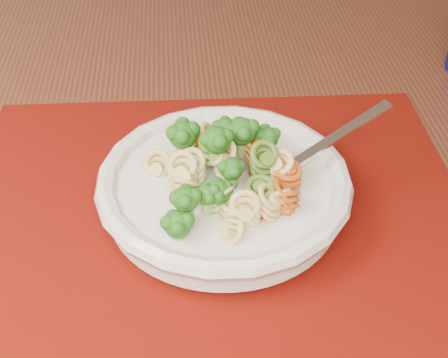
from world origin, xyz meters
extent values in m
cube|color=#502616|center=(0.51, 0.73, 0.76)|extent=(1.61, 1.15, 0.04)
cube|color=#610904|center=(0.42, 0.61, 0.78)|extent=(0.55, 0.46, 0.00)
cylinder|color=beige|center=(0.43, 0.60, 0.79)|extent=(0.10, 0.10, 0.01)
cylinder|color=beige|center=(0.43, 0.60, 0.81)|extent=(0.23, 0.23, 0.03)
torus|color=beige|center=(0.43, 0.60, 0.82)|extent=(0.25, 0.25, 0.02)
camera|label=1|loc=(0.34, 0.16, 1.20)|focal=50.00mm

